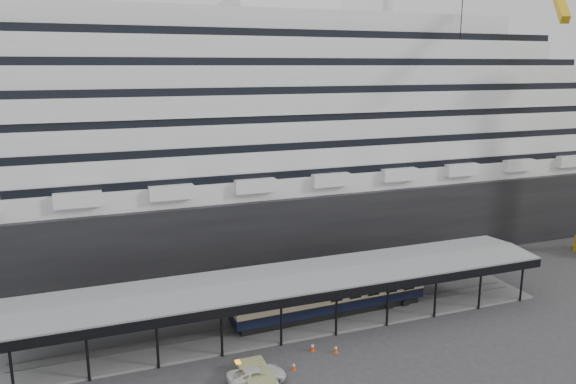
% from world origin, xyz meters
% --- Properties ---
extents(ground, '(200.00, 200.00, 0.00)m').
position_xyz_m(ground, '(0.00, 0.00, 0.00)').
color(ground, '#313134').
rests_on(ground, ground).
extents(cruise_ship, '(130.00, 30.00, 43.90)m').
position_xyz_m(cruise_ship, '(0.05, 32.00, 18.35)').
color(cruise_ship, black).
rests_on(cruise_ship, ground).
extents(platform_canopy, '(56.00, 9.18, 5.30)m').
position_xyz_m(platform_canopy, '(0.00, 5.00, 2.36)').
color(platform_canopy, slate).
rests_on(platform_canopy, ground).
extents(port_truck, '(4.99, 2.32, 1.38)m').
position_xyz_m(port_truck, '(-7.05, -4.45, 0.69)').
color(port_truck, silver).
rests_on(port_truck, ground).
extents(pullman_carriage, '(21.86, 3.67, 21.37)m').
position_xyz_m(pullman_carriage, '(4.23, 5.00, 2.60)').
color(pullman_carriage, black).
rests_on(pullman_carriage, ground).
extents(traffic_cone_left, '(0.46, 0.46, 0.85)m').
position_xyz_m(traffic_cone_left, '(-0.51, -1.14, 0.42)').
color(traffic_cone_left, red).
rests_on(traffic_cone_left, ground).
extents(traffic_cone_mid, '(0.47, 0.47, 0.71)m').
position_xyz_m(traffic_cone_mid, '(-3.38, -3.62, 0.35)').
color(traffic_cone_mid, '#D3450B').
rests_on(traffic_cone_mid, ground).
extents(traffic_cone_right, '(0.52, 0.52, 0.81)m').
position_xyz_m(traffic_cone_right, '(1.37, -2.23, 0.40)').
color(traffic_cone_right, '#DC490C').
rests_on(traffic_cone_right, ground).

